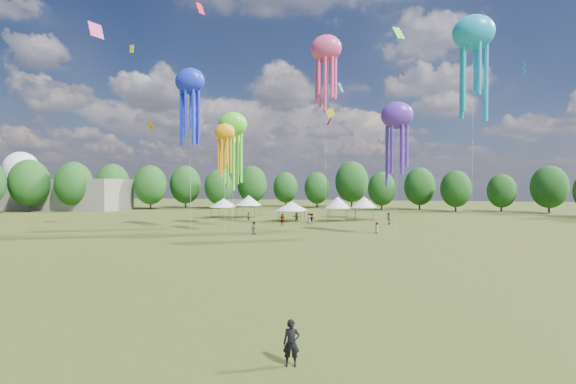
# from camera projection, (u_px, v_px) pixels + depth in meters

# --- Properties ---
(ground) EXTENTS (300.00, 300.00, 0.00)m
(ground) POSITION_uv_depth(u_px,v_px,m) (150.00, 319.00, 19.46)
(ground) COLOR #384416
(ground) RESTS_ON ground
(observer_main) EXTENTS (0.69, 0.52, 1.70)m
(observer_main) POSITION_uv_depth(u_px,v_px,m) (291.00, 343.00, 14.45)
(observer_main) COLOR black
(observer_main) RESTS_ON ground
(spectator_near) EXTENTS (0.92, 0.76, 1.70)m
(spectator_near) POSITION_uv_depth(u_px,v_px,m) (254.00, 228.00, 52.23)
(spectator_near) COLOR gray
(spectator_near) RESTS_ON ground
(spectators_far) EXTENTS (25.24, 14.23, 1.92)m
(spectators_far) POSITION_uv_depth(u_px,v_px,m) (319.00, 219.00, 65.66)
(spectators_far) COLOR gray
(spectators_far) RESTS_ON ground
(festival_tents) EXTENTS (32.87, 11.44, 4.46)m
(festival_tents) POSITION_uv_depth(u_px,v_px,m) (286.00, 203.00, 75.03)
(festival_tents) COLOR #47474C
(festival_tents) RESTS_ON ground
(show_kites) EXTENTS (45.44, 18.79, 32.64)m
(show_kites) POSITION_uv_depth(u_px,v_px,m) (359.00, 85.00, 57.97)
(show_kites) COLOR #52F127
(show_kites) RESTS_ON ground
(small_kites) EXTENTS (74.17, 59.54, 43.11)m
(small_kites) POSITION_uv_depth(u_px,v_px,m) (287.00, 35.00, 61.20)
(small_kites) COLOR #52F127
(small_kites) RESTS_ON ground
(treeline) EXTENTS (201.57, 95.24, 13.43)m
(treeline) POSITION_uv_depth(u_px,v_px,m) (300.00, 185.00, 81.28)
(treeline) COLOR #38281C
(treeline) RESTS_ON ground
(hangar) EXTENTS (40.00, 12.00, 8.00)m
(hangar) POSITION_uv_depth(u_px,v_px,m) (53.00, 194.00, 104.73)
(hangar) COLOR gray
(hangar) RESTS_ON ground
(radome) EXTENTS (9.00, 9.00, 16.00)m
(radome) POSITION_uv_depth(u_px,v_px,m) (21.00, 173.00, 113.80)
(radome) COLOR white
(radome) RESTS_ON ground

